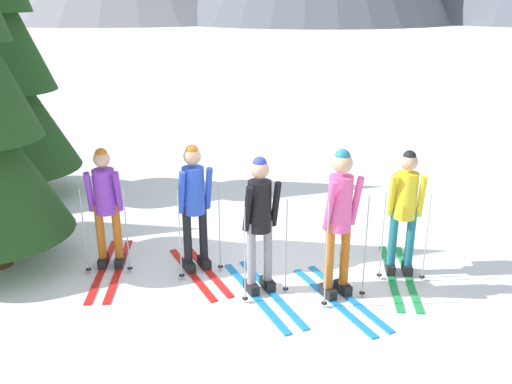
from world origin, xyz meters
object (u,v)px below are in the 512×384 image
Objects in this scene: skier_in_pink at (340,217)px; skier_in_yellow at (404,207)px; skier_in_blue at (194,204)px; skier_in_purple at (106,205)px; skier_in_black at (260,221)px; pine_tree_near at (1,57)px.

skier_in_yellow is at bearing 28.54° from skier_in_pink.
skier_in_blue is 0.93× the size of skier_in_pink.
skier_in_yellow is at bearing -6.68° from skier_in_purple.
skier_in_purple is at bearing 173.32° from skier_in_yellow.
skier_in_blue is (1.15, -0.16, 0.05)m from skier_in_purple.
skier_in_blue is at bearing -7.94° from skier_in_purple.
skier_in_black is at bearing -22.15° from skier_in_purple.
skier_in_pink is at bearing -10.45° from skier_in_black.
pine_tree_near is at bearing 137.33° from skier_in_black.
pine_tree_near is at bearing 141.79° from skier_in_pink.
skier_in_black is at bearing -38.48° from skier_in_blue.
pine_tree_near reaches higher than skier_in_blue.
skier_in_pink reaches higher than skier_in_black.
skier_in_purple is 3.83m from skier_in_yellow.
skier_in_blue reaches higher than skier_in_yellow.
skier_in_blue is 1.89m from skier_in_pink.
skier_in_yellow is (1.86, 0.35, -0.01)m from skier_in_black.
skier_in_purple is 3.99m from pine_tree_near.
skier_in_black is at bearing 169.55° from skier_in_pink.
skier_in_yellow reaches higher than skier_in_purple.
skier_in_pink is at bearing -18.57° from skier_in_purple.
pine_tree_near is at bearing 150.08° from skier_in_yellow.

